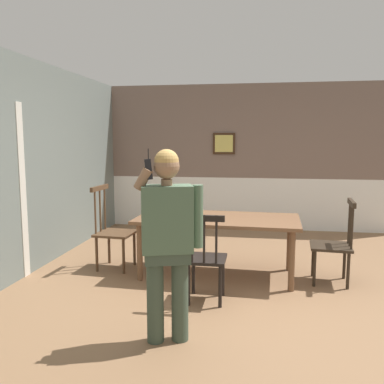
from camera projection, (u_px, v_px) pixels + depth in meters
The scene contains 8 objects.
ground_plane at pixel (243, 296), 4.36m from camera, with size 7.55×7.55×0.00m, color #846042.
room_back_partition at pixel (251, 160), 7.56m from camera, with size 5.42×0.17×2.66m.
room_left_partition at pixel (4, 169), 4.62m from camera, with size 0.13×6.87×2.66m.
dining_table at pixel (218, 223), 4.97m from camera, with size 1.99×1.02×0.72m.
chair_near_window at pixel (206, 258), 4.17m from camera, with size 0.40×0.40×0.93m.
chair_by_doorway at pixel (334, 244), 4.72m from camera, with size 0.49×0.49×0.98m.
chair_at_table_head at pixel (113, 230), 5.27m from camera, with size 0.49×0.49×1.07m.
person_figure at pixel (168, 234), 3.30m from camera, with size 0.54×0.33×1.60m.
Camera 1 is at (0.14, -4.21, 1.67)m, focal length 38.24 mm.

